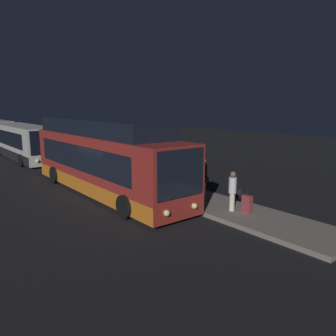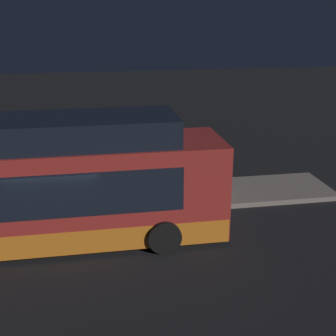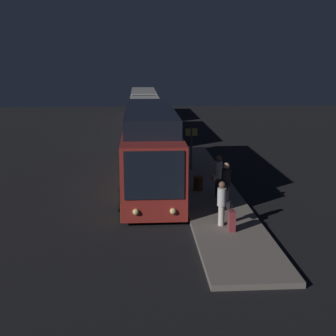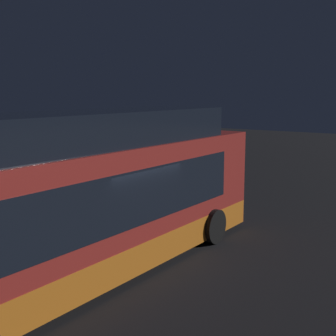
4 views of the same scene
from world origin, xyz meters
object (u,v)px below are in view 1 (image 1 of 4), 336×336
bus_second (23,142)px  passenger_boarding (233,189)px  passenger_with_bags (203,176)px  bus_lead (103,160)px  suitcase (247,204)px  trash_bin (158,183)px  passenger_waiting (183,172)px  sign_post (119,153)px

bus_second → passenger_boarding: (21.10, 2.45, -0.32)m
bus_second → passenger_with_bags: bearing=9.1°
bus_lead → bus_second: bus_lead is taller
bus_second → passenger_with_bags: size_ratio=6.44×
passenger_with_bags → suitcase: 2.92m
passenger_boarding → trash_bin: (-4.74, -0.26, -0.58)m
passenger_waiting → suitcase: (4.18, -0.20, -0.66)m
passenger_boarding → sign_post: bearing=-158.9°
passenger_with_bags → suitcase: size_ratio=1.89×
passenger_with_bags → passenger_boarding: bearing=97.3°
suitcase → passenger_with_bags: bearing=173.9°
bus_second → suitcase: size_ratio=12.19×
passenger_waiting → sign_post: bearing=-23.8°
passenger_with_bags → bus_lead: bearing=-34.3°
bus_second → suitcase: 21.83m
bus_lead → passenger_with_bags: (4.33, 3.00, -0.54)m
sign_post → passenger_waiting: bearing=6.4°
bus_lead → passenger_with_bags: bearing=34.8°
bus_lead → suitcase: bearing=20.7°
bus_lead → passenger_waiting: size_ratio=6.58×
bus_lead → passenger_boarding: 7.07m
sign_post → passenger_boarding: bearing=0.9°
sign_post → passenger_with_bags: bearing=6.0°
passenger_boarding → bus_lead: bearing=-139.4°
bus_lead → passenger_waiting: (2.97, 2.90, -0.51)m
suitcase → trash_bin: 5.32m
passenger_waiting → passenger_with_bags: passenger_waiting is taller
bus_lead → passenger_boarding: bearing=20.3°
bus_second → trash_bin: bus_second is taller
suitcase → sign_post: bearing=-177.6°
passenger_waiting → passenger_with_bags: 1.36m
sign_post → trash_bin: sign_post is taller
bus_second → passenger_with_bags: bus_second is taller
passenger_waiting → trash_bin: passenger_waiting is taller
passenger_waiting → passenger_boarding: bearing=142.6°
passenger_waiting → sign_post: (-5.27, -0.59, 0.41)m
sign_post → trash_bin: (4.16, -0.13, -1.11)m
bus_second → passenger_boarding: bearing=6.6°
passenger_boarding → passenger_waiting: (-3.63, 0.46, 0.12)m
passenger_waiting → trash_bin: (-1.11, -0.72, -0.70)m
trash_bin → passenger_boarding: bearing=3.2°
suitcase → trash_bin: suitcase is taller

